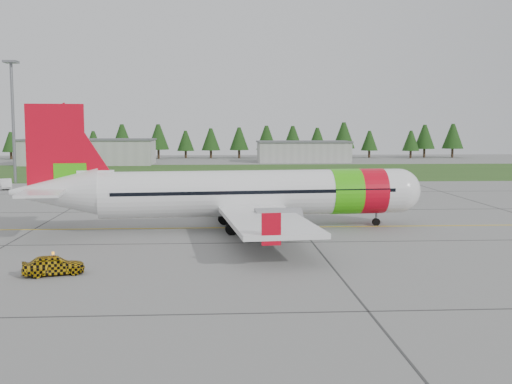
{
  "coord_description": "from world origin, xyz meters",
  "views": [
    {
      "loc": [
        2.2,
        -52.17,
        9.64
      ],
      "look_at": [
        5.57,
        4.32,
        3.78
      ],
      "focal_mm": 45.0,
      "sensor_mm": 36.0,
      "label": 1
    }
  ],
  "objects": [
    {
      "name": "taxi_guideline",
      "position": [
        0.0,
        8.0,
        0.01
      ],
      "size": [
        120.0,
        0.25,
        0.02
      ],
      "primitive_type": "cube",
      "color": "gold",
      "rests_on": "ground"
    },
    {
      "name": "hangar_east",
      "position": [
        25.0,
        118.0,
        2.6
      ],
      "size": [
        24.0,
        12.0,
        5.2
      ],
      "primitive_type": "cube",
      "color": "#A8A8A3",
      "rests_on": "ground"
    },
    {
      "name": "hangar_west",
      "position": [
        -30.0,
        110.0,
        3.0
      ],
      "size": [
        32.0,
        14.0,
        6.0
      ],
      "primitive_type": "cube",
      "color": "#A8A8A3",
      "rests_on": "ground"
    },
    {
      "name": "follow_me_car",
      "position": [
        -8.48,
        -10.66,
        1.97
      ],
      "size": [
        1.75,
        1.91,
        3.94
      ],
      "primitive_type": "imported",
      "rotation": [
        0.0,
        0.0,
        1.87
      ],
      "color": "#E7B50C",
      "rests_on": "ground"
    },
    {
      "name": "grass_strip",
      "position": [
        0.0,
        82.0,
        0.01
      ],
      "size": [
        320.0,
        50.0,
        0.03
      ],
      "primitive_type": "cube",
      "color": "#30561E",
      "rests_on": "ground"
    },
    {
      "name": "floodlight_mast",
      "position": [
        -32.0,
        58.0,
        10.0
      ],
      "size": [
        0.5,
        0.5,
        20.0
      ],
      "primitive_type": "cylinder",
      "color": "slate",
      "rests_on": "ground"
    },
    {
      "name": "ground",
      "position": [
        0.0,
        0.0,
        0.0
      ],
      "size": [
        320.0,
        320.0,
        0.0
      ],
      "primitive_type": "plane",
      "color": "gray",
      "rests_on": "ground"
    },
    {
      "name": "treeline",
      "position": [
        0.0,
        138.0,
        5.0
      ],
      "size": [
        160.0,
        8.0,
        10.0
      ],
      "primitive_type": null,
      "color": "#1C3F14",
      "rests_on": "ground"
    },
    {
      "name": "aircraft",
      "position": [
        4.65,
        7.22,
        3.34
      ],
      "size": [
        38.15,
        35.34,
        11.56
      ],
      "rotation": [
        0.0,
        0.0,
        0.1
      ],
      "color": "white",
      "rests_on": "ground"
    },
    {
      "name": "service_van",
      "position": [
        -30.15,
        47.3,
        2.4
      ],
      "size": [
        2.11,
        2.06,
        4.8
      ],
      "primitive_type": "imported",
      "rotation": [
        0.0,
        0.0,
        0.35
      ],
      "color": "silver",
      "rests_on": "ground"
    }
  ]
}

